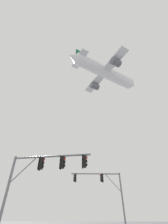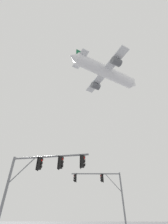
{
  "view_description": "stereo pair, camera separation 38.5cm",
  "coord_description": "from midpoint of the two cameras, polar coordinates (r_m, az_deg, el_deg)",
  "views": [
    {
      "loc": [
        0.12,
        -4.02,
        1.78
      ],
      "look_at": [
        -0.3,
        15.9,
        15.61
      ],
      "focal_mm": 24.24,
      "sensor_mm": 36.0,
      "label": 1
    },
    {
      "loc": [
        0.51,
        -4.01,
        1.78
      ],
      "look_at": [
        -0.3,
        15.9,
        15.61
      ],
      "focal_mm": 24.24,
      "sensor_mm": 36.0,
      "label": 2
    }
  ],
  "objects": [
    {
      "name": "signal_pole_near",
      "position": [
        13.05,
        -16.35,
        -20.8
      ],
      "size": [
        6.42,
        1.08,
        5.96
      ],
      "color": "slate",
      "rests_on": "ground"
    },
    {
      "name": "signal_pole_far",
      "position": [
        21.17,
        6.9,
        -26.02
      ],
      "size": [
        6.35,
        0.63,
        6.53
      ],
      "color": "slate",
      "rests_on": "ground"
    },
    {
      "name": "airplane",
      "position": [
        47.92,
        7.84,
        14.54
      ],
      "size": [
        22.49,
        17.37,
        6.68
      ],
      "color": "white"
    }
  ]
}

